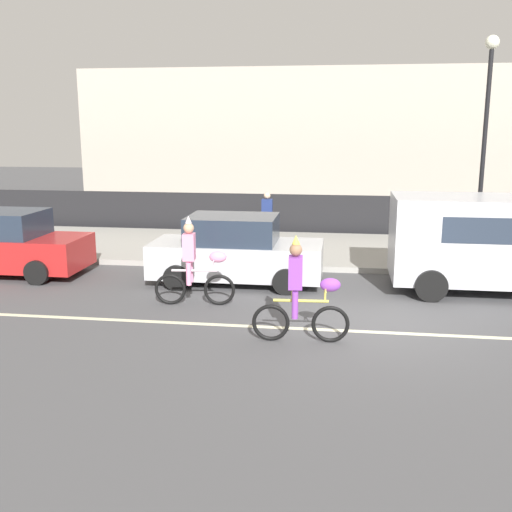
# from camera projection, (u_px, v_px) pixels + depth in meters

# --- Properties ---
(ground_plane) EXTENTS (80.00, 80.00, 0.00)m
(ground_plane) POSITION_uv_depth(u_px,v_px,m) (369.00, 323.00, 11.58)
(ground_plane) COLOR #4C4C4F
(road_centre_line) EXTENTS (36.00, 0.14, 0.01)m
(road_centre_line) POSITION_uv_depth(u_px,v_px,m) (370.00, 332.00, 11.09)
(road_centre_line) COLOR beige
(road_centre_line) RESTS_ON ground
(sidewalk_curb) EXTENTS (60.00, 5.00, 0.15)m
(sidewalk_curb) POSITION_uv_depth(u_px,v_px,m) (360.00, 251.00, 17.84)
(sidewalk_curb) COLOR #9E9B93
(sidewalk_curb) RESTS_ON ground
(fence_line) EXTENTS (40.00, 0.08, 1.40)m
(fence_line) POSITION_uv_depth(u_px,v_px,m) (358.00, 216.00, 20.51)
(fence_line) COLOR black
(fence_line) RESTS_ON ground
(building_backdrop) EXTENTS (28.00, 8.00, 6.09)m
(building_backdrop) POSITION_uv_depth(u_px,v_px,m) (400.00, 140.00, 28.04)
(building_backdrop) COLOR #B2A899
(building_backdrop) RESTS_ON ground
(parade_cyclist_pink) EXTENTS (1.72, 0.50, 1.92)m
(parade_cyclist_pink) POSITION_uv_depth(u_px,v_px,m) (195.00, 266.00, 12.60)
(parade_cyclist_pink) COLOR black
(parade_cyclist_pink) RESTS_ON ground
(parade_cyclist_purple) EXTENTS (1.72, 0.50, 1.92)m
(parade_cyclist_purple) POSITION_uv_depth(u_px,v_px,m) (302.00, 296.00, 10.43)
(parade_cyclist_purple) COLOR black
(parade_cyclist_purple) RESTS_ON ground
(parked_van_silver) EXTENTS (5.00, 2.22, 2.18)m
(parked_van_silver) POSITION_uv_depth(u_px,v_px,m) (509.00, 237.00, 13.47)
(parked_van_silver) COLOR silver
(parked_van_silver) RESTS_ON ground
(parked_car_silver) EXTENTS (4.10, 1.92, 1.64)m
(parked_car_silver) POSITION_uv_depth(u_px,v_px,m) (236.00, 251.00, 14.40)
(parked_car_silver) COLOR #B7BABF
(parked_car_silver) RESTS_ON ground
(parked_car_red) EXTENTS (4.10, 1.92, 1.64)m
(parked_car_red) POSITION_uv_depth(u_px,v_px,m) (4.00, 244.00, 15.23)
(parked_car_red) COLOR #AD1E1E
(parked_car_red) RESTS_ON ground
(street_lamp_post) EXTENTS (0.36, 0.36, 5.86)m
(street_lamp_post) POSITION_uv_depth(u_px,v_px,m) (486.00, 116.00, 15.75)
(street_lamp_post) COLOR black
(street_lamp_post) RESTS_ON sidewalk_curb
(pedestrian_onlooker) EXTENTS (0.32, 0.20, 1.62)m
(pedestrian_onlooker) POSITION_uv_depth(u_px,v_px,m) (267.00, 217.00, 18.19)
(pedestrian_onlooker) COLOR #33333D
(pedestrian_onlooker) RESTS_ON sidewalk_curb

